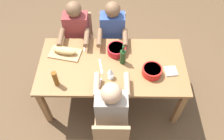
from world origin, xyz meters
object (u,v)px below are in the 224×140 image
(dining_table, at_px, (112,69))
(chair_far_center, at_px, (111,132))
(diner_near_center, at_px, (112,34))
(wine_glass, at_px, (111,71))
(chair_near_center, at_px, (113,36))
(bread_loaf, at_px, (64,51))
(serving_bowl_pasta, at_px, (117,50))
(napkin_stack, at_px, (171,71))
(diner_near_right, at_px, (77,34))
(diner_far_center, at_px, (111,109))
(serving_bowl_salad, at_px, (152,71))
(chair_near_right, at_px, (80,36))
(wine_bottle, at_px, (123,57))
(beer_bottle, at_px, (55,79))
(cutting_board, at_px, (65,53))

(dining_table, distance_m, chair_far_center, 0.80)
(diner_near_center, xyz_separation_m, wine_glass, (0.01, 0.79, 0.16))
(dining_table, relative_size, chair_near_center, 2.18)
(chair_near_center, height_order, bread_loaf, same)
(serving_bowl_pasta, bearing_deg, napkin_stack, 154.90)
(wine_glass, distance_m, napkin_stack, 0.75)
(diner_near_right, height_order, diner_near_center, same)
(diner_near_center, bearing_deg, chair_far_center, 90.00)
(diner_far_center, relative_size, bread_loaf, 3.75)
(dining_table, relative_size, diner_near_center, 1.54)
(dining_table, bearing_deg, serving_bowl_salad, 164.39)
(chair_near_right, relative_size, diner_near_right, 0.71)
(diner_near_right, xyz_separation_m, napkin_stack, (-1.23, 0.70, 0.05))
(diner_near_right, bearing_deg, wine_bottle, 139.04)
(diner_near_right, relative_size, wine_bottle, 4.14)
(diner_near_right, distance_m, wine_glass, 0.95)
(chair_far_center, bearing_deg, bread_loaf, -57.34)
(beer_bottle, xyz_separation_m, napkin_stack, (-1.36, -0.20, -0.10))
(serving_bowl_pasta, bearing_deg, diner_far_center, 85.91)
(serving_bowl_pasta, xyz_separation_m, wine_glass, (0.07, 0.40, 0.06))
(serving_bowl_pasta, bearing_deg, beer_bottle, 36.09)
(diner_near_center, bearing_deg, dining_table, 90.00)
(dining_table, bearing_deg, chair_far_center, 90.00)
(diner_far_center, xyz_separation_m, bread_loaf, (0.61, -0.77, 0.11))
(wine_bottle, bearing_deg, dining_table, 17.05)
(dining_table, distance_m, chair_near_center, 0.80)
(serving_bowl_pasta, bearing_deg, chair_near_center, -84.31)
(chair_far_center, bearing_deg, dining_table, -90.00)
(bread_loaf, distance_m, wine_bottle, 0.76)
(diner_near_right, xyz_separation_m, wine_glass, (-0.49, 0.79, 0.16))
(cutting_board, relative_size, wine_glass, 2.41)
(beer_bottle, height_order, wine_glass, beer_bottle)
(diner_near_center, relative_size, wine_glass, 7.23)
(serving_bowl_salad, xyz_separation_m, wine_glass, (0.50, 0.06, 0.06))
(chair_near_center, relative_size, cutting_board, 2.12)
(bread_loaf, bearing_deg, chair_near_right, -99.59)
(bread_loaf, bearing_deg, chair_near_center, -135.15)
(beer_bottle, relative_size, wine_glass, 1.33)
(chair_near_center, bearing_deg, diner_near_center, 90.00)
(dining_table, distance_m, diner_far_center, 0.60)
(diner_near_center, xyz_separation_m, beer_bottle, (0.64, 0.90, 0.15))
(diner_far_center, bearing_deg, diner_near_center, -90.00)
(diner_near_center, height_order, wine_glass, diner_near_center)
(chair_near_center, relative_size, wine_bottle, 2.93)
(chair_far_center, relative_size, bread_loaf, 2.66)
(diner_near_center, xyz_separation_m, serving_bowl_pasta, (-0.06, 0.39, 0.10))
(bread_loaf, height_order, wine_bottle, wine_bottle)
(dining_table, xyz_separation_m, cutting_board, (0.61, -0.17, 0.09))
(chair_near_right, bearing_deg, cutting_board, 80.41)
(chair_near_right, xyz_separation_m, diner_near_right, (0.00, 0.18, 0.21))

